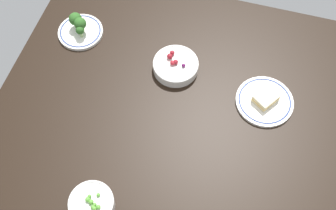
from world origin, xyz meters
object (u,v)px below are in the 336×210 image
Objects in this scene: bowl_peas at (92,204)px; plate_sandwich at (265,101)px; bowl_berries at (176,66)px; plate_broccoli at (80,29)px.

bowl_peas reaches higher than plate_sandwich.
plate_broccoli is (-40.45, 6.30, 0.32)cm from bowl_berries.
plate_sandwich is 75.55cm from plate_broccoli.
bowl_berries is at bearing -8.85° from plate_broccoli.
bowl_berries is (11.16, 56.84, -0.29)cm from bowl_peas.
plate_broccoli is at bearing 114.89° from bowl_peas.
bowl_peas is at bearing -101.11° from bowl_berries.
bowl_berries is 0.96× the size of plate_broccoli.
plate_sandwich is (45.37, 51.67, -1.33)cm from bowl_peas.
plate_sandwich is at bearing -8.60° from bowl_berries.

